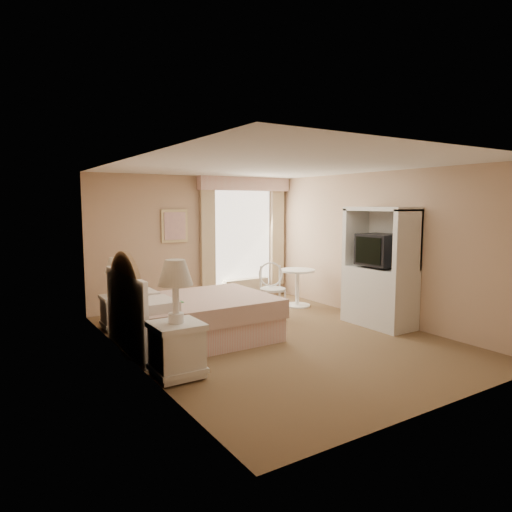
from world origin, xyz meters
TOP-DOWN VIEW (x-y plane):
  - room at (0.00, 0.00)m, footprint 4.21×5.51m
  - window at (1.05, 2.65)m, footprint 2.05×0.22m
  - framed_art at (-0.45, 2.71)m, footprint 0.52×0.04m
  - bed at (-1.12, 0.54)m, footprint 2.12×1.64m
  - nightstand_near at (-1.84, -0.66)m, footprint 0.55×0.55m
  - nightstand_far at (-1.84, 1.74)m, footprint 0.46×0.46m
  - round_table at (1.55, 1.51)m, footprint 0.68×0.68m
  - cafe_chair at (0.73, 1.18)m, footprint 0.57×0.57m
  - armoire at (1.81, -0.31)m, footprint 0.58×1.15m

SIDE VIEW (x-z plane):
  - bed at x=-1.12m, z-range -0.38..1.07m
  - nightstand_far at x=-1.84m, z-range -0.14..0.98m
  - round_table at x=1.55m, z-range 0.12..0.83m
  - nightstand_near at x=-1.84m, z-range -0.16..1.16m
  - cafe_chair at x=0.73m, z-range 0.07..1.01m
  - armoire at x=1.81m, z-range -0.16..1.75m
  - room at x=0.00m, z-range -0.01..2.50m
  - window at x=1.05m, z-range 0.09..2.60m
  - framed_art at x=-0.45m, z-range 1.24..1.86m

